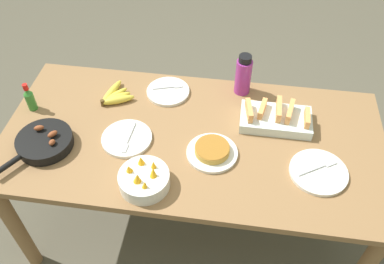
# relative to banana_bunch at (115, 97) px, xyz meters

# --- Properties ---
(ground_plane) EXTENTS (14.00, 14.00, 0.00)m
(ground_plane) POSITION_rel_banana_bunch_xyz_m (0.42, -0.20, -0.76)
(ground_plane) COLOR #565142
(dining_table) EXTENTS (1.75, 0.85, 0.75)m
(dining_table) POSITION_rel_banana_bunch_xyz_m (0.42, -0.20, -0.11)
(dining_table) COLOR olive
(dining_table) RESTS_ON ground_plane
(banana_bunch) EXTENTS (0.17, 0.20, 0.04)m
(banana_bunch) POSITION_rel_banana_bunch_xyz_m (0.00, 0.00, 0.00)
(banana_bunch) COLOR gold
(banana_bunch) RESTS_ON dining_table
(melon_tray) EXTENTS (0.33, 0.18, 0.10)m
(melon_tray) POSITION_rel_banana_bunch_xyz_m (0.79, -0.05, 0.02)
(melon_tray) COLOR silver
(melon_tray) RESTS_ON dining_table
(skillet) EXTENTS (0.27, 0.35, 0.08)m
(skillet) POSITION_rel_banana_bunch_xyz_m (-0.22, -0.35, 0.01)
(skillet) COLOR black
(skillet) RESTS_ON dining_table
(frittata_plate_center) EXTENTS (0.23, 0.23, 0.05)m
(frittata_plate_center) POSITION_rel_banana_bunch_xyz_m (0.52, -0.29, 0.00)
(frittata_plate_center) COLOR silver
(frittata_plate_center) RESTS_ON dining_table
(empty_plate_near_front) EXTENTS (0.25, 0.25, 0.02)m
(empty_plate_near_front) POSITION_rel_banana_bunch_xyz_m (0.98, -0.33, -0.01)
(empty_plate_near_front) COLOR silver
(empty_plate_near_front) RESTS_ON dining_table
(empty_plate_far_left) EXTENTS (0.22, 0.22, 0.02)m
(empty_plate_far_left) POSITION_rel_banana_bunch_xyz_m (0.25, 0.09, -0.01)
(empty_plate_far_left) COLOR silver
(empty_plate_far_left) RESTS_ON dining_table
(empty_plate_far_right) EXTENTS (0.23, 0.23, 0.02)m
(empty_plate_far_right) POSITION_rel_banana_bunch_xyz_m (0.13, -0.26, -0.01)
(empty_plate_far_right) COLOR silver
(empty_plate_far_right) RESTS_ON dining_table
(fruit_bowl_mango) EXTENTS (0.21, 0.21, 0.12)m
(fruit_bowl_mango) POSITION_rel_banana_bunch_xyz_m (0.26, -0.49, 0.02)
(fruit_bowl_mango) COLOR silver
(fruit_bowl_mango) RESTS_ON dining_table
(water_bottle) EXTENTS (0.08, 0.08, 0.22)m
(water_bottle) POSITION_rel_banana_bunch_xyz_m (0.62, 0.15, 0.09)
(water_bottle) COLOR #992D89
(water_bottle) RESTS_ON dining_table
(hot_sauce_bottle) EXTENTS (0.04, 0.04, 0.15)m
(hot_sauce_bottle) POSITION_rel_banana_bunch_xyz_m (-0.38, -0.12, 0.05)
(hot_sauce_bottle) COLOR #337F2D
(hot_sauce_bottle) RESTS_ON dining_table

